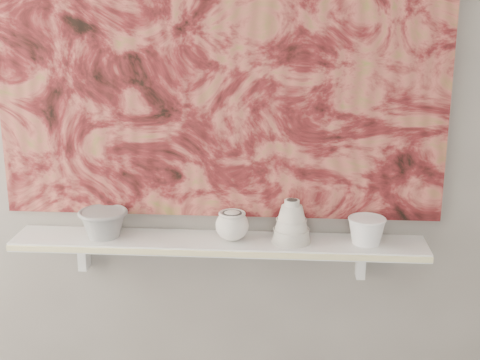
# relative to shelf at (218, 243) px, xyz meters

# --- Properties ---
(wall_back) EXTENTS (3.60, 0.00, 3.60)m
(wall_back) POSITION_rel_shelf_xyz_m (0.00, 0.09, 0.44)
(wall_back) COLOR slate
(wall_back) RESTS_ON floor
(shelf) EXTENTS (1.40, 0.18, 0.03)m
(shelf) POSITION_rel_shelf_xyz_m (0.00, 0.00, 0.00)
(shelf) COLOR white
(shelf) RESTS_ON wall_back
(shelf_stripe) EXTENTS (1.40, 0.01, 0.02)m
(shelf_stripe) POSITION_rel_shelf_xyz_m (0.00, -0.09, 0.00)
(shelf_stripe) COLOR beige
(shelf_stripe) RESTS_ON shelf
(bracket_left) EXTENTS (0.03, 0.06, 0.12)m
(bracket_left) POSITION_rel_shelf_xyz_m (-0.49, 0.06, -0.07)
(bracket_left) COLOR white
(bracket_left) RESTS_ON wall_back
(bracket_right) EXTENTS (0.03, 0.06, 0.12)m
(bracket_right) POSITION_rel_shelf_xyz_m (0.49, 0.06, -0.07)
(bracket_right) COLOR white
(bracket_right) RESTS_ON wall_back
(painting) EXTENTS (1.50, 0.02, 1.10)m
(painting) POSITION_rel_shelf_xyz_m (0.00, 0.08, 0.62)
(painting) COLOR maroon
(painting) RESTS_ON wall_back
(house_motif) EXTENTS (0.09, 0.00, 0.08)m
(house_motif) POSITION_rel_shelf_xyz_m (0.45, 0.07, 0.32)
(house_motif) COLOR black
(house_motif) RESTS_ON painting
(bowl_grey) EXTENTS (0.20, 0.20, 0.10)m
(bowl_grey) POSITION_rel_shelf_xyz_m (-0.39, 0.00, 0.06)
(bowl_grey) COLOR gray
(bowl_grey) RESTS_ON shelf
(cup_cream) EXTENTS (0.11, 0.11, 0.10)m
(cup_cream) POSITION_rel_shelf_xyz_m (0.05, 0.00, 0.07)
(cup_cream) COLOR silver
(cup_cream) RESTS_ON shelf
(bell_vessel) EXTENTS (0.18, 0.18, 0.15)m
(bell_vessel) POSITION_rel_shelf_xyz_m (0.25, 0.00, 0.09)
(bell_vessel) COLOR silver
(bell_vessel) RESTS_ON shelf
(bowl_white) EXTENTS (0.15, 0.15, 0.09)m
(bowl_white) POSITION_rel_shelf_xyz_m (0.50, 0.00, 0.06)
(bowl_white) COLOR white
(bowl_white) RESTS_ON shelf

